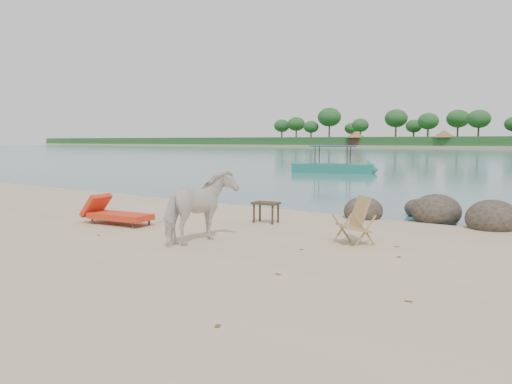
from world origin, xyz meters
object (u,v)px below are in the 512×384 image
lounge_chair (120,213)px  deck_chair (354,222)px  boat_near (333,150)px  cow (201,208)px  boulders (464,217)px  side_table (266,214)px

lounge_chair → deck_chair: deck_chair is taller
deck_chair → boat_near: 23.52m
cow → boulders: bearing=-126.2°
boulders → side_table: 4.91m
lounge_chair → boat_near: 22.64m
lounge_chair → side_table: bearing=32.2°
cow → deck_chair: bearing=-149.5°
side_table → boulders: bearing=28.3°
deck_chair → boat_near: boat_near is taller
cow → deck_chair: cow is taller
cow → side_table: size_ratio=2.65×
boulders → lounge_chair: 8.47m
deck_chair → boat_near: (-11.05, 20.74, 0.97)m
side_table → deck_chair: bearing=-27.4°
boulders → cow: 6.70m
cow → side_table: bearing=-86.3°
lounge_chair → boat_near: bearing=96.7°
cow → side_table: 2.76m
side_table → deck_chair: size_ratio=0.68×
cow → boat_near: boat_near is taller
boulders → boat_near: size_ratio=1.07×
side_table → boat_near: 21.35m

